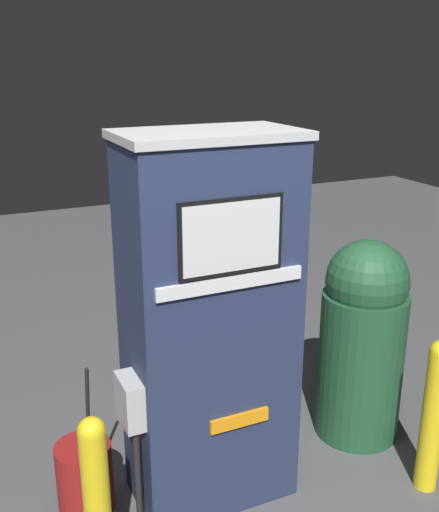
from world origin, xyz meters
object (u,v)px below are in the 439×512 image
Objects in this scene: safety_bollard at (97,506)px; safety_bollard_far at (434,412)px; squeegee_bucket at (85,477)px; gas_pump at (209,327)px; trash_bin at (362,339)px.

safety_bollard reaches higher than safety_bollard_far.
squeegee_bucket is at bearing 160.43° from safety_bollard_far.
squeegee_bucket is (-0.65, 0.14, -0.78)m from gas_pump.
trash_bin is at bearing 92.99° from safety_bollard_far.
gas_pump reaches higher than trash_bin.
safety_bollard reaches higher than squeegee_bucket.
safety_bollard_far is (1.09, -0.48, -0.51)m from gas_pump.
gas_pump is at bearing 156.19° from safety_bollard_far.
gas_pump is 1.29m from safety_bollard_far.
squeegee_bucket is at bearing 179.01° from trash_bin.
safety_bollard is 1.07× the size of squeegee_bucket.
gas_pump is at bearing -174.16° from trash_bin.
trash_bin reaches higher than squeegee_bucket.
trash_bin is (1.06, 0.11, -0.33)m from gas_pump.
trash_bin is 1.50× the size of squeegee_bucket.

